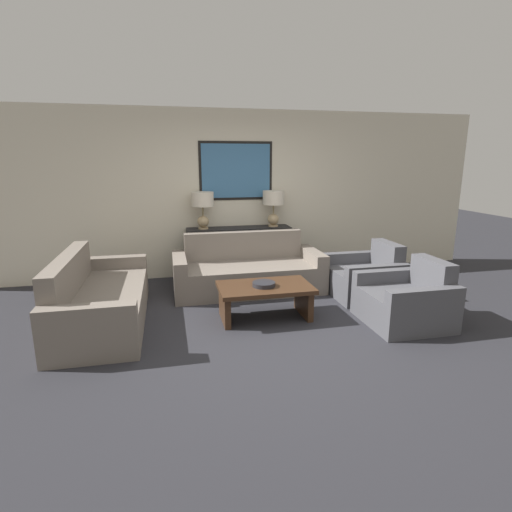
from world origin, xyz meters
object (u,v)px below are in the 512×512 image
decorative_bowl (264,284)px  armchair_near_back_wall (366,278)px  couch_by_side (99,300)px  couch_by_back_wall (248,272)px  console_table (239,253)px  table_lamp_left (203,204)px  armchair_near_camera (406,302)px  table_lamp_right (273,202)px  coffee_table (265,294)px

decorative_bowl → armchair_near_back_wall: (1.60, 0.52, -0.18)m
couch_by_side → armchair_near_back_wall: couch_by_side is taller
couch_by_back_wall → decorative_bowl: (-0.03, -1.13, 0.16)m
console_table → armchair_near_back_wall: bearing=-39.4°
table_lamp_left → couch_by_back_wall: size_ratio=0.27×
couch_by_side → armchair_near_back_wall: size_ratio=2.35×
armchair_near_back_wall → armchair_near_camera: (0.00, -0.99, 0.00)m
console_table → couch_by_back_wall: couch_by_back_wall is taller
couch_by_side → decorative_bowl: bearing=-9.3°
table_lamp_right → couch_by_side: (-2.50, -1.51, -0.94)m
console_table → decorative_bowl: (-0.03, -1.82, 0.03)m
coffee_table → table_lamp_left: bearing=107.3°
couch_by_side → couch_by_back_wall: bearing=22.9°
coffee_table → armchair_near_back_wall: bearing=17.5°
couch_by_back_wall → table_lamp_left: bearing=129.5°
couch_by_back_wall → decorative_bowl: couch_by_back_wall is taller
table_lamp_left → decorative_bowl: 2.04m
table_lamp_left → armchair_near_back_wall: table_lamp_left is taller
console_table → table_lamp_right: table_lamp_right is taller
table_lamp_left → decorative_bowl: (0.54, -1.82, -0.77)m
decorative_bowl → coffee_table: bearing=51.0°
couch_by_side → decorative_bowl: couch_by_side is taller
table_lamp_right → armchair_near_back_wall: 1.89m
console_table → decorative_bowl: console_table is taller
couch_by_side → armchair_near_camera: 3.59m
coffee_table → decorative_bowl: decorative_bowl is taller
console_table → decorative_bowl: size_ratio=6.09×
console_table → coffee_table: 1.79m
table_lamp_right → couch_by_back_wall: (-0.57, -0.69, -0.94)m
couch_by_side → armchair_near_camera: bearing=-12.5°
table_lamp_right → coffee_table: bearing=-107.8°
decorative_bowl → armchair_near_camera: (1.60, -0.47, -0.18)m
console_table → table_lamp_left: table_lamp_left is taller
table_lamp_right → coffee_table: 2.09m
table_lamp_left → couch_by_back_wall: 1.29m
decorative_bowl → table_lamp_right: bearing=71.8°
coffee_table → decorative_bowl: (-0.02, -0.03, 0.14)m
decorative_bowl → armchair_near_camera: bearing=-16.3°
console_table → couch_by_back_wall: (0.00, -0.69, -0.14)m
console_table → armchair_near_camera: (1.57, -2.29, -0.15)m
decorative_bowl → couch_by_back_wall: bearing=88.5°
table_lamp_left → couch_by_side: bearing=-132.2°
table_lamp_right → couch_by_back_wall: size_ratio=0.27×
decorative_bowl → couch_by_side: bearing=170.7°
table_lamp_right → couch_by_side: size_ratio=0.27×
table_lamp_right → coffee_table: size_ratio=0.52×
couch_by_back_wall → couch_by_side: bearing=-157.1°
console_table → couch_by_side: size_ratio=0.78×
decorative_bowl → armchair_near_back_wall: 1.70m
couch_by_side → armchair_near_back_wall: 3.51m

